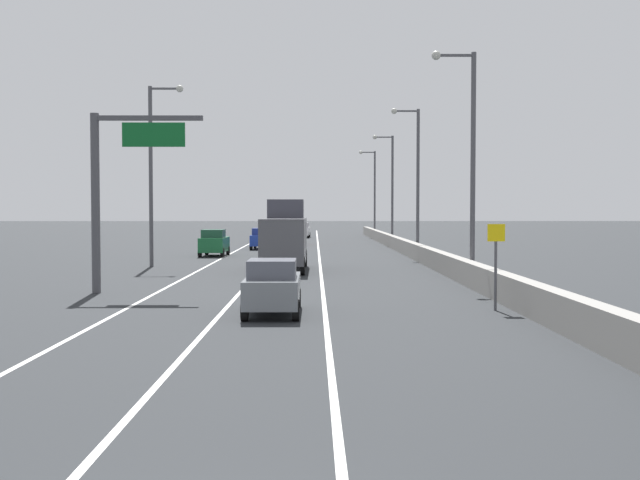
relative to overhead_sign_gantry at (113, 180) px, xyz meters
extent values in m
plane|color=#26282B|center=(7.26, 38.86, -4.73)|extent=(320.00, 320.00, 0.00)
cube|color=silver|center=(1.76, 29.86, -4.73)|extent=(0.16, 130.00, 0.00)
cube|color=silver|center=(5.26, 29.86, -4.73)|extent=(0.16, 130.00, 0.00)
cube|color=silver|center=(8.76, 29.86, -4.73)|extent=(0.16, 130.00, 0.00)
cube|color=gray|center=(15.57, 14.86, -4.18)|extent=(0.60, 120.00, 1.10)
cylinder|color=#47474C|center=(-0.74, 0.02, -0.98)|extent=(0.36, 0.36, 7.50)
cube|color=#47474C|center=(1.51, 0.02, 2.57)|extent=(4.50, 0.20, 0.20)
cube|color=#0C5923|center=(1.73, -0.10, 1.87)|extent=(2.60, 0.10, 1.00)
cylinder|color=#4C4C51|center=(14.67, -5.63, -3.53)|extent=(0.10, 0.10, 2.40)
cube|color=yellow|center=(14.67, -5.67, -2.03)|extent=(0.60, 0.04, 0.60)
cylinder|color=#4C4C51|center=(16.00, 4.66, 0.76)|extent=(0.24, 0.24, 10.98)
cube|color=#4C4C51|center=(15.10, 4.66, 6.11)|extent=(1.80, 0.12, 0.12)
sphere|color=beige|center=(14.20, 4.66, 6.11)|extent=(0.44, 0.44, 0.44)
cylinder|color=#4C4C51|center=(16.15, 25.18, 0.76)|extent=(0.24, 0.24, 10.98)
cube|color=#4C4C51|center=(15.25, 25.18, 6.11)|extent=(1.80, 0.12, 0.12)
sphere|color=beige|center=(14.35, 25.18, 6.11)|extent=(0.44, 0.44, 0.44)
cylinder|color=#4C4C51|center=(16.34, 45.70, 0.76)|extent=(0.24, 0.24, 10.98)
cube|color=#4C4C51|center=(15.44, 45.70, 6.11)|extent=(1.80, 0.12, 0.12)
sphere|color=beige|center=(14.54, 45.70, 6.11)|extent=(0.44, 0.44, 0.44)
cylinder|color=#4C4C51|center=(16.17, 66.22, 0.76)|extent=(0.24, 0.24, 10.98)
cube|color=#4C4C51|center=(15.27, 66.22, 6.11)|extent=(1.80, 0.12, 0.12)
sphere|color=beige|center=(14.37, 66.22, 6.11)|extent=(0.44, 0.44, 0.44)
cylinder|color=#4C4C51|center=(-1.58, 14.76, 0.76)|extent=(0.24, 0.24, 10.98)
cube|color=#4C4C51|center=(-0.68, 14.76, 6.11)|extent=(1.80, 0.12, 0.12)
sphere|color=beige|center=(0.22, 14.76, 6.11)|extent=(0.44, 0.44, 0.44)
cube|color=#196033|center=(0.87, 25.37, -3.86)|extent=(1.88, 4.10, 1.06)
cube|color=#1C4633|center=(0.86, 24.96, -3.02)|extent=(1.63, 1.86, 0.60)
cylinder|color=black|center=(0.07, 26.97, -4.39)|extent=(0.23, 0.68, 0.68)
cylinder|color=black|center=(1.72, 26.94, -4.39)|extent=(0.23, 0.68, 0.68)
cylinder|color=black|center=(0.02, 23.80, -4.39)|extent=(0.23, 0.68, 0.68)
cylinder|color=black|center=(1.67, 23.77, -4.39)|extent=(0.23, 0.68, 0.68)
cube|color=black|center=(3.47, 49.86, -3.89)|extent=(1.82, 4.58, 0.99)
cube|color=black|center=(3.48, 49.40, -3.10)|extent=(1.57, 2.07, 0.60)
cylinder|color=black|center=(2.65, 51.67, -4.39)|extent=(0.23, 0.68, 0.68)
cylinder|color=black|center=(4.23, 51.70, -4.39)|extent=(0.23, 0.68, 0.68)
cylinder|color=black|center=(2.71, 48.02, -4.39)|extent=(0.23, 0.68, 0.68)
cylinder|color=black|center=(4.29, 48.05, -4.39)|extent=(0.23, 0.68, 0.68)
cube|color=red|center=(6.61, 43.38, -3.89)|extent=(1.78, 4.58, 1.00)
cube|color=maroon|center=(6.61, 42.92, -3.08)|extent=(1.54, 2.07, 0.60)
cylinder|color=black|center=(5.86, 45.22, -4.39)|extent=(0.23, 0.68, 0.68)
cylinder|color=black|center=(7.42, 45.20, -4.39)|extent=(0.23, 0.68, 0.68)
cylinder|color=black|center=(5.81, 41.56, -4.39)|extent=(0.23, 0.68, 0.68)
cylinder|color=black|center=(7.37, 41.54, -4.39)|extent=(0.23, 0.68, 0.68)
cube|color=#1E389E|center=(3.80, 35.44, -3.93)|extent=(1.89, 4.52, 0.92)
cube|color=navy|center=(3.79, 34.99, -3.16)|extent=(1.63, 2.05, 0.60)
cylinder|color=black|center=(3.01, 37.25, -4.39)|extent=(0.23, 0.68, 0.68)
cylinder|color=black|center=(4.66, 37.22, -4.39)|extent=(0.23, 0.68, 0.68)
cylinder|color=black|center=(2.94, 33.67, -4.39)|extent=(0.23, 0.68, 0.68)
cylinder|color=black|center=(4.60, 33.64, -4.39)|extent=(0.23, 0.68, 0.68)
cube|color=white|center=(6.87, 62.92, -3.91)|extent=(1.99, 4.85, 0.95)
cube|color=#96969E|center=(6.85, 62.44, -3.14)|extent=(1.68, 2.21, 0.60)
cylinder|color=black|center=(6.10, 64.90, -4.39)|extent=(0.24, 0.69, 0.68)
cylinder|color=black|center=(7.77, 64.84, -4.39)|extent=(0.24, 0.69, 0.68)
cylinder|color=black|center=(5.97, 61.00, -4.39)|extent=(0.24, 0.69, 0.68)
cylinder|color=black|center=(7.64, 60.95, -4.39)|extent=(0.24, 0.69, 0.68)
cube|color=slate|center=(7.00, -6.42, -3.93)|extent=(1.78, 4.24, 0.91)
cube|color=#4D505A|center=(7.01, -6.85, -3.18)|extent=(1.56, 1.91, 0.60)
cylinder|color=black|center=(6.20, -4.76, -4.39)|extent=(0.22, 0.68, 0.68)
cylinder|color=black|center=(7.80, -4.75, -4.39)|extent=(0.22, 0.68, 0.68)
cylinder|color=black|center=(6.21, -8.09, -4.39)|extent=(0.22, 0.68, 0.68)
cylinder|color=black|center=(7.81, -8.09, -4.39)|extent=(0.22, 0.68, 0.68)
cube|color=#4C4C51|center=(6.68, 11.68, -2.98)|extent=(2.46, 7.66, 2.49)
cube|color=#3A3A45|center=(6.70, 13.36, -1.19)|extent=(2.13, 1.70, 1.10)
cylinder|color=black|center=(5.59, 14.81, -4.23)|extent=(0.23, 1.00, 1.00)
cylinder|color=black|center=(7.83, 14.79, -4.23)|extent=(0.23, 1.00, 1.00)
cylinder|color=black|center=(5.54, 8.57, -4.23)|extent=(0.23, 1.00, 1.00)
cylinder|color=black|center=(7.78, 8.55, -4.23)|extent=(0.23, 1.00, 1.00)
camera|label=1|loc=(8.40, -31.86, -1.23)|focal=42.81mm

